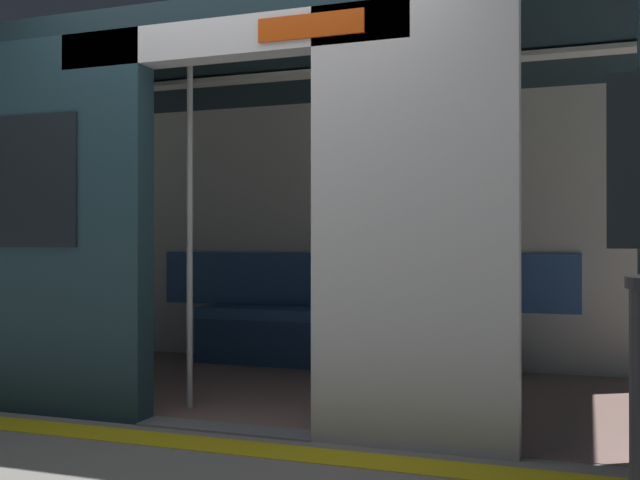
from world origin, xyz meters
TOP-DOWN VIEW (x-y plane):
  - ground_plane at (0.00, 0.00)m, footprint 60.00×60.00m
  - platform_edge_strip at (0.00, 0.30)m, footprint 8.00×0.24m
  - train_car at (0.07, -1.11)m, footprint 6.40×2.54m
  - bench_seat at (0.00, -2.03)m, footprint 2.50×0.44m
  - person_seated at (-0.28, -1.98)m, footprint 0.55×0.68m
  - handbag at (-0.77, -2.11)m, footprint 0.26×0.15m
  - book at (0.16, -2.09)m, footprint 0.21×0.25m
  - grab_pole_door at (0.44, -0.38)m, footprint 0.04×0.04m
  - grab_pole_far at (-0.44, -0.49)m, footprint 0.04×0.04m

SIDE VIEW (x-z plane):
  - ground_plane at x=0.00m, z-range 0.00..0.00m
  - platform_edge_strip at x=0.00m, z-range 0.00..0.01m
  - bench_seat at x=0.00m, z-range 0.12..0.58m
  - book at x=0.16m, z-range 0.46..0.49m
  - handbag at x=-0.77m, z-range 0.46..0.63m
  - person_seated at x=-0.28m, z-range 0.08..1.27m
  - grab_pole_door at x=0.44m, z-range 0.00..2.15m
  - grab_pole_far at x=-0.44m, z-range 0.00..2.15m
  - train_car at x=0.07m, z-range 0.35..2.64m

